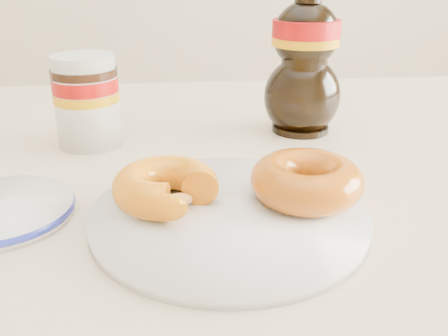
{
  "coord_description": "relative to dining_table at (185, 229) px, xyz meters",
  "views": [
    {
      "loc": [
        -0.0,
        -0.46,
        0.99
      ],
      "look_at": [
        0.04,
        0.02,
        0.79
      ],
      "focal_mm": 40.0,
      "sensor_mm": 36.0,
      "label": 1
    }
  ],
  "objects": [
    {
      "name": "plate",
      "position": [
        0.04,
        -0.13,
        0.09
      ],
      "size": [
        0.27,
        0.27,
        0.01
      ],
      "color": "white",
      "rests_on": "dining_table"
    },
    {
      "name": "dining_table",
      "position": [
        0.0,
        0.0,
        0.0
      ],
      "size": [
        1.4,
        0.9,
        0.75
      ],
      "color": "beige",
      "rests_on": "ground"
    },
    {
      "name": "donut_bitten",
      "position": [
        -0.02,
        -0.12,
        0.11
      ],
      "size": [
        0.12,
        0.12,
        0.04
      ],
      "primitive_type": "torus",
      "rotation": [
        0.0,
        0.0,
        -0.15
      ],
      "color": "orange",
      "rests_on": "plate"
    },
    {
      "name": "nutella_jar",
      "position": [
        -0.12,
        0.1,
        0.15
      ],
      "size": [
        0.09,
        0.09,
        0.12
      ],
      "rotation": [
        0.0,
        0.0,
        -0.25
      ],
      "color": "white",
      "rests_on": "dining_table"
    },
    {
      "name": "syrup_bottle",
      "position": [
        0.17,
        0.13,
        0.19
      ],
      "size": [
        0.12,
        0.11,
        0.21
      ],
      "primitive_type": null,
      "rotation": [
        0.0,
        0.0,
        -0.13
      ],
      "color": "black",
      "rests_on": "dining_table"
    },
    {
      "name": "donut_whole",
      "position": [
        0.12,
        -0.12,
        0.12
      ],
      "size": [
        0.14,
        0.14,
        0.04
      ],
      "primitive_type": "torus",
      "rotation": [
        0.0,
        0.0,
        -0.25
      ],
      "color": "#A85A0A",
      "rests_on": "plate"
    },
    {
      "name": "blue_rim_saucer",
      "position": [
        -0.18,
        -0.1,
        0.09
      ],
      "size": [
        0.14,
        0.14,
        0.01
      ],
      "color": "white",
      "rests_on": "dining_table"
    }
  ]
}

